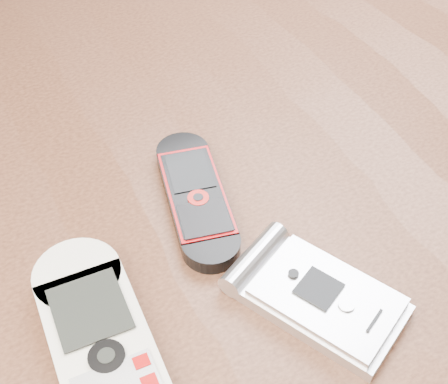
{
  "coord_description": "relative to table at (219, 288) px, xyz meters",
  "views": [
    {
      "loc": [
        -0.14,
        -0.27,
        1.08
      ],
      "look_at": [
        0.01,
        0.0,
        0.76
      ],
      "focal_mm": 50.0,
      "sensor_mm": 36.0,
      "label": 1
    }
  ],
  "objects": [
    {
      "name": "motorola_razr",
      "position": [
        0.02,
        -0.11,
        0.11
      ],
      "size": [
        0.1,
        0.13,
        0.02
      ],
      "primitive_type": "cube",
      "rotation": [
        0.0,
        0.0,
        0.45
      ],
      "color": "silver",
      "rests_on": "table"
    },
    {
      "name": "nokia_black_red",
      "position": [
        -0.01,
        0.01,
        0.11
      ],
      "size": [
        0.07,
        0.14,
        0.01
      ],
      "primitive_type": "cube",
      "rotation": [
        0.0,
        0.0,
        -0.23
      ],
      "color": "black",
      "rests_on": "table"
    },
    {
      "name": "nokia_white",
      "position": [
        -0.11,
        -0.08,
        0.12
      ],
      "size": [
        0.07,
        0.17,
        0.02
      ],
      "primitive_type": "cube",
      "rotation": [
        0.0,
        0.0,
        -0.06
      ],
      "color": "silver",
      "rests_on": "table"
    },
    {
      "name": "table",
      "position": [
        0.0,
        0.0,
        0.0
      ],
      "size": [
        1.2,
        0.8,
        0.75
      ],
      "color": "black",
      "rests_on": "ground"
    }
  ]
}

